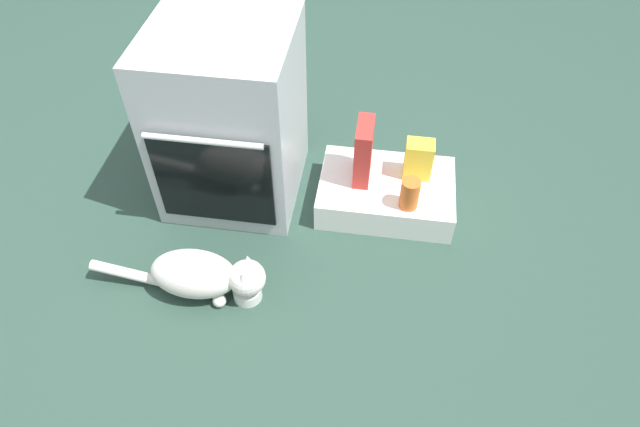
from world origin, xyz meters
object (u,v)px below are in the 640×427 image
oven (229,118)px  snack_bag (418,159)px  cereal_box (363,152)px  sauce_jar (410,194)px  pantry_cabinet (386,193)px  cat (203,275)px  food_bowl (247,292)px

oven → snack_bag: size_ratio=4.40×
cereal_box → sauce_jar: size_ratio=2.00×
pantry_cabinet → oven: bearing=178.1°
cereal_box → cat: bearing=-132.3°
cat → snack_bag: snack_bag is taller
food_bowl → cereal_box: cereal_box is taller
food_bowl → oven: bearing=107.1°
food_bowl → snack_bag: bearing=46.1°
pantry_cabinet → snack_bag: bearing=27.4°
snack_bag → food_bowl: bearing=-133.9°
oven → cereal_box: 0.59m
cat → snack_bag: (0.79, 0.65, 0.12)m
pantry_cabinet → cereal_box: cereal_box is taller
oven → cat: (0.02, -0.61, -0.28)m
pantry_cabinet → food_bowl: 0.78m
cereal_box → sauce_jar: (0.21, -0.16, -0.07)m
food_bowl → snack_bag: size_ratio=0.63×
oven → cat: size_ratio=1.11×
oven → sauce_jar: (0.79, -0.16, -0.18)m
sauce_jar → cat: bearing=-149.2°
food_bowl → cat: (-0.17, -0.00, 0.08)m
cereal_box → snack_bag: cereal_box is taller
food_bowl → sauce_jar: size_ratio=0.82×
oven → food_bowl: (0.19, -0.61, -0.36)m
cat → cereal_box: bearing=47.5°
cereal_box → sauce_jar: bearing=-36.4°
pantry_cabinet → food_bowl: size_ratio=5.21×
food_bowl → sauce_jar: 0.77m
food_bowl → snack_bag: (0.63, 0.65, 0.20)m
cereal_box → sauce_jar: 0.27m
food_bowl → cereal_box: size_ratio=0.41×
pantry_cabinet → sauce_jar: bearing=-54.5°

